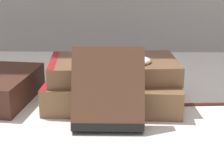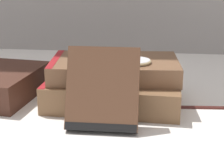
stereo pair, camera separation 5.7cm
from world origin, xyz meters
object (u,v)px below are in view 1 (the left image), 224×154
object	(u,v)px
book_flat_bottom	(111,91)
reading_glasses	(72,76)
book_leaning_front	(108,92)
fountain_pen	(216,103)
pocket_watch	(136,61)
book_flat_top	(111,68)

from	to	relation	value
book_flat_bottom	reading_glasses	distance (m)	0.19
book_leaning_front	fountain_pen	bearing A→B (deg)	26.79
book_flat_bottom	pocket_watch	distance (m)	0.08
book_leaning_front	pocket_watch	size ratio (longest dim) A/B	2.23
book_leaning_front	fountain_pen	size ratio (longest dim) A/B	0.85
fountain_pen	reading_glasses	bearing A→B (deg)	145.83
book_flat_top	book_leaning_front	xyz separation A→B (m)	(-0.00, -0.11, -0.01)
reading_glasses	fountain_pen	world-z (taller)	fountain_pen
book_flat_top	reading_glasses	distance (m)	0.19
book_leaning_front	fountain_pen	distance (m)	0.22
book_flat_bottom	pocket_watch	xyz separation A→B (m)	(0.04, -0.01, 0.06)
book_leaning_front	reading_glasses	xyz separation A→B (m)	(-0.09, 0.26, -0.06)
book_flat_bottom	book_flat_top	world-z (taller)	book_flat_top
book_leaning_front	reading_glasses	distance (m)	0.28
book_flat_top	fountain_pen	size ratio (longest dim) A/B	1.60
book_leaning_front	pocket_watch	world-z (taller)	book_leaning_front
book_flat_bottom	reading_glasses	bearing A→B (deg)	121.84
reading_glasses	book_flat_top	bearing A→B (deg)	-74.25
book_flat_bottom	book_flat_top	distance (m)	0.04
book_flat_top	pocket_watch	distance (m)	0.05
book_flat_top	reading_glasses	bearing A→B (deg)	116.61
book_flat_top	book_leaning_front	size ratio (longest dim) A/B	1.88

